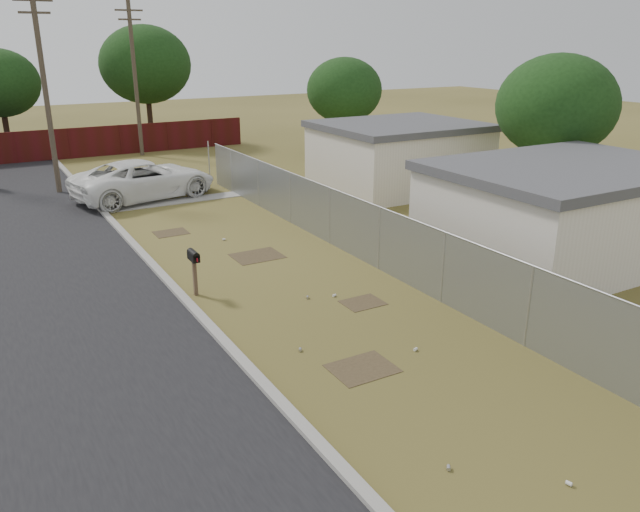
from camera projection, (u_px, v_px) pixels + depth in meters
ground at (290, 287)px, 18.12m from camera, size 120.00×120.00×0.00m
street at (10, 247)px, 21.54m from camera, size 15.10×60.00×0.12m
chainlink_fence at (361, 236)px, 20.17m from camera, size 0.10×27.06×2.02m
utility_poles at (40, 83)px, 31.79m from camera, size 12.60×8.24×9.00m
houses at (471, 179)px, 24.73m from camera, size 9.30×17.24×3.10m
horizon_trees at (117, 79)px, 36.30m from camera, size 33.32×31.94×7.78m
mailbox at (194, 260)px, 17.23m from camera, size 0.20×0.57×1.33m
pickup_truck at (144, 179)px, 27.90m from camera, size 6.81×4.16×1.76m
scattered_litter at (347, 333)px, 15.20m from camera, size 2.46×15.08×0.07m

